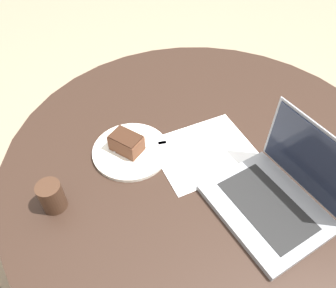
% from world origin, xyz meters
% --- Properties ---
extents(ground_plane, '(12.00, 12.00, 0.00)m').
position_xyz_m(ground_plane, '(0.00, 0.00, 0.00)').
color(ground_plane, gray).
extents(dining_table, '(1.28, 1.28, 0.71)m').
position_xyz_m(dining_table, '(0.00, 0.00, 0.59)').
color(dining_table, black).
rests_on(dining_table, ground_plane).
extents(paper_document, '(0.34, 0.28, 0.00)m').
position_xyz_m(paper_document, '(0.00, -0.01, 0.71)').
color(paper_document, white).
rests_on(paper_document, dining_table).
extents(plate, '(0.24, 0.24, 0.01)m').
position_xyz_m(plate, '(0.23, -0.07, 0.72)').
color(plate, silver).
rests_on(plate, dining_table).
extents(cake_slice, '(0.11, 0.12, 0.06)m').
position_xyz_m(cake_slice, '(0.24, -0.08, 0.75)').
color(cake_slice, brown).
rests_on(cake_slice, plate).
extents(fork, '(0.17, 0.03, 0.00)m').
position_xyz_m(fork, '(0.17, -0.07, 0.73)').
color(fork, silver).
rests_on(fork, plate).
extents(coffee_glass, '(0.07, 0.07, 0.09)m').
position_xyz_m(coffee_glass, '(0.47, 0.06, 0.76)').
color(coffee_glass, '#3D2619').
rests_on(coffee_glass, dining_table).
extents(laptop, '(0.32, 0.36, 0.23)m').
position_xyz_m(laptop, '(-0.11, 0.23, 0.75)').
color(laptop, gray).
rests_on(laptop, dining_table).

